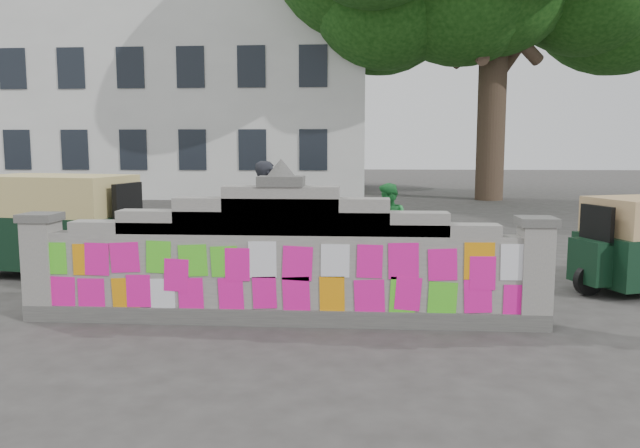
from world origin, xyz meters
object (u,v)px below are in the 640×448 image
object	(u,v)px
pedestrian	(389,226)
cyclist_rider	(268,230)
cyclist_bike	(268,251)
rickshaw_left	(61,223)

from	to	relation	value
pedestrian	cyclist_rider	bearing A→B (deg)	-96.07
cyclist_bike	cyclist_rider	distance (m)	0.34
cyclist_bike	pedestrian	distance (m)	2.31
cyclist_bike	cyclist_rider	world-z (taller)	cyclist_rider
cyclist_rider	pedestrian	xyz separation A→B (m)	(1.96, 1.20, -0.08)
cyclist_rider	rickshaw_left	size ratio (longest dim) A/B	0.54
pedestrian	rickshaw_left	bearing A→B (deg)	-118.20
cyclist_rider	rickshaw_left	xyz separation A→B (m)	(-3.54, 0.29, 0.03)
cyclist_bike	pedestrian	xyz separation A→B (m)	(1.96, 1.20, 0.26)
cyclist_bike	rickshaw_left	distance (m)	3.57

